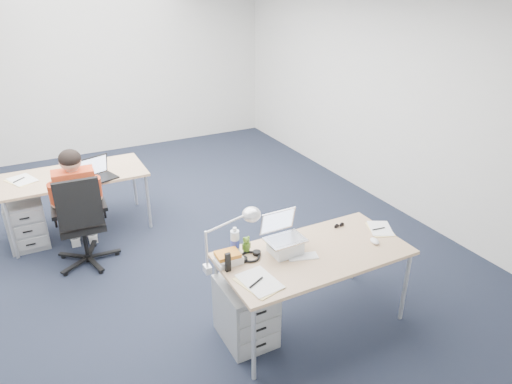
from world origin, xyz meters
The scene contains 24 objects.
floor centered at (0.00, 0.00, 0.00)m, with size 7.00×7.00×0.00m, color black.
room centered at (0.00, 0.00, 1.71)m, with size 6.02×7.02×2.80m.
desk_near centered at (0.72, -1.98, 0.68)m, with size 1.60×0.80×0.73m.
desk_far centered at (-0.83, 0.73, 0.68)m, with size 1.60×0.80×0.73m.
office_chair centered at (-0.90, -0.08, 0.30)m, with size 0.70×0.70×1.05m.
seated_person centered at (-0.89, 0.10, 0.64)m, with size 0.42×0.72×1.28m.
drawer_pedestal_near centered at (0.12, -1.89, 0.28)m, with size 0.40×0.50×0.55m, color #929597.
drawer_pedestal_far centered at (-1.43, 0.66, 0.28)m, with size 0.40×0.50×0.55m, color #929597.
silver_laptop centered at (0.50, -1.87, 0.90)m, with size 0.32×0.25×0.34m, color silver, non-canonical shape.
wireless_keyboard centered at (0.59, -1.99, 0.74)m, with size 0.25×0.10×0.01m, color white.
computer_mouse centered at (1.27, -2.09, 0.75)m, with size 0.07×0.11×0.04m, color white.
headphones centered at (0.20, -1.80, 0.75)m, with size 0.21×0.17×0.03m, color black, non-canonical shape.
can_koozie centered at (0.60, -1.81, 0.79)m, with size 0.07×0.07×0.12m, color #142441.
water_bottle centered at (0.13, -1.68, 0.85)m, with size 0.08×0.08×0.24m, color silver.
bear_figurine centered at (0.22, -1.71, 0.81)m, with size 0.08×0.06×0.15m, color #3C721E, non-canonical shape.
book_stack centered at (0.02, -1.78, 0.78)m, with size 0.20×0.15×0.09m, color silver.
cordless_phone centered at (-0.03, -1.89, 0.81)m, with size 0.04×0.03×0.16m, color black.
papers_left centered at (0.11, -2.14, 0.74)m, with size 0.24×0.34×0.01m, color #F3DD8D.
papers_right centered at (1.47, -1.94, 0.73)m, with size 0.19×0.27×0.01m, color #F3DD8D.
sunglasses centered at (1.17, -1.72, 0.74)m, with size 0.11×0.05×0.03m, color black, non-canonical shape.
desk_lamp centered at (-0.03, -1.83, 0.98)m, with size 0.44×0.16×0.49m, color silver, non-canonical shape.
dark_laptop centered at (-0.59, 0.43, 0.86)m, with size 0.36×0.35×0.26m, color black, non-canonical shape.
far_cup centered at (-0.53, 0.73, 0.78)m, with size 0.07×0.07×0.10m, color white.
far_papers centered at (-1.39, 0.80, 0.73)m, with size 0.23×0.33×0.01m, color white.
Camera 1 is at (-1.21, -4.63, 2.81)m, focal length 32.00 mm.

